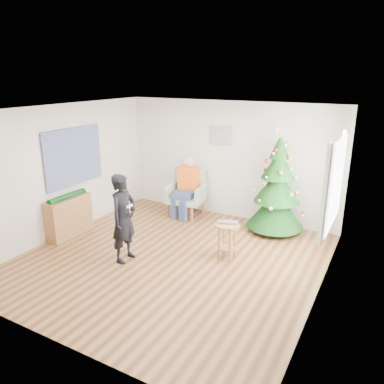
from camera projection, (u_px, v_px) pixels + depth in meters
The scene contains 19 objects.
floor at pixel (171, 259), 6.64m from camera, with size 5.00×5.00×0.00m, color brown.
ceiling at pixel (168, 110), 5.86m from camera, with size 5.00×5.00×0.00m, color white.
wall_back at pixel (229, 160), 8.34m from camera, with size 5.00×5.00×0.00m, color silver.
wall_front at pixel (51, 248), 4.16m from camera, with size 5.00×5.00×0.00m, color silver.
wall_left at pixel (62, 171), 7.39m from camera, with size 5.00×5.00×0.00m, color silver.
wall_right at pixel (325, 215), 5.11m from camera, with size 5.00×5.00×0.00m, color silver.
window_panel at pixel (336, 183), 5.90m from camera, with size 0.04×1.30×1.40m, color white.
curtains at pixel (334, 183), 5.91m from camera, with size 0.05×1.75×1.50m.
christmas_tree at pixel (277, 187), 7.57m from camera, with size 1.16×1.16×2.10m.
stool at pixel (227, 241), 6.61m from camera, with size 0.43×0.43×0.65m.
laptop at pixel (227, 223), 6.51m from camera, with size 0.35×0.23×0.03m, color silver.
armchair at pixel (187, 199), 8.64m from camera, with size 0.92×0.87×1.04m.
seated_person at pixel (186, 186), 8.49m from camera, with size 0.51×0.70×1.36m.
standing_man at pixel (124, 218), 6.40m from camera, with size 0.57×0.37×1.56m, color black.
game_controller at pixel (130, 206), 6.22m from camera, with size 0.04×0.13×0.04m, color white.
console at pixel (69, 217), 7.50m from camera, with size 0.30×1.00×0.80m, color brown.
garland at pixel (67, 197), 7.38m from camera, with size 0.14×0.14×0.90m, color black.
tapestry at pixel (74, 156), 7.55m from camera, with size 0.03×1.50×1.15m, color black.
framed_picture at pixel (221, 135), 8.23m from camera, with size 0.52×0.05×0.42m.
Camera 1 is at (3.19, -5.06, 3.15)m, focal length 35.00 mm.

